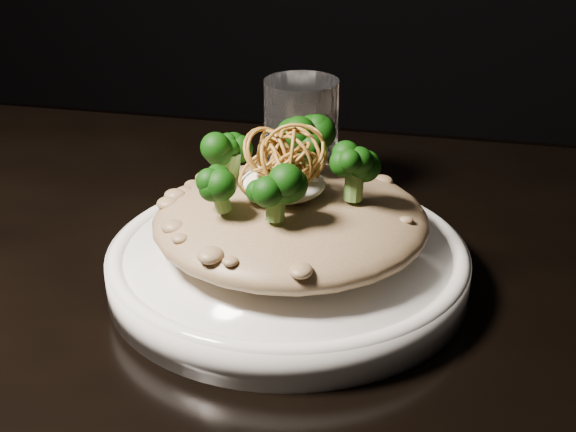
{
  "coord_description": "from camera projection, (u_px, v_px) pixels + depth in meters",
  "views": [
    {
      "loc": [
        0.17,
        -0.45,
        1.06
      ],
      "look_at": [
        0.05,
        0.06,
        0.81
      ],
      "focal_mm": 50.0,
      "sensor_mm": 36.0,
      "label": 1
    }
  ],
  "objects": [
    {
      "name": "plate",
      "position": [
        288.0,
        266.0,
        0.6
      ],
      "size": [
        0.27,
        0.27,
        0.03
      ],
      "primitive_type": "cylinder",
      "color": "white",
      "rests_on": "table"
    },
    {
      "name": "table",
      "position": [
        203.0,
        409.0,
        0.6
      ],
      "size": [
        1.1,
        0.8,
        0.75
      ],
      "color": "black",
      "rests_on": "ground"
    },
    {
      "name": "drinking_glass",
      "position": [
        301.0,
        144.0,
        0.71
      ],
      "size": [
        0.08,
        0.08,
        0.11
      ],
      "primitive_type": "cylinder",
      "rotation": [
        0.0,
        0.0,
        -0.18
      ],
      "color": "white",
      "rests_on": "table"
    },
    {
      "name": "shallots",
      "position": [
        283.0,
        149.0,
        0.56
      ],
      "size": [
        0.05,
        0.05,
        0.04
      ],
      "primitive_type": null,
      "color": "brown",
      "rests_on": "cheese"
    },
    {
      "name": "cheese",
      "position": [
        282.0,
        184.0,
        0.57
      ],
      "size": [
        0.06,
        0.06,
        0.02
      ],
      "primitive_type": "ellipsoid",
      "color": "white",
      "rests_on": "risotto"
    },
    {
      "name": "broccoli",
      "position": [
        284.0,
        162.0,
        0.56
      ],
      "size": [
        0.13,
        0.13,
        0.05
      ],
      "primitive_type": null,
      "color": "black",
      "rests_on": "risotto"
    },
    {
      "name": "risotto",
      "position": [
        291.0,
        220.0,
        0.59
      ],
      "size": [
        0.2,
        0.2,
        0.04
      ],
      "primitive_type": "ellipsoid",
      "color": "brown",
      "rests_on": "plate"
    }
  ]
}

